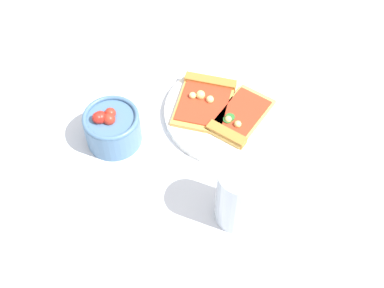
{
  "coord_description": "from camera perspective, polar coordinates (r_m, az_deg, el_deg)",
  "views": [
    {
      "loc": [
        0.07,
        0.6,
        0.78
      ],
      "look_at": [
        0.09,
        0.06,
        0.03
      ],
      "focal_mm": 49.31,
      "sensor_mm": 36.0,
      "label": 1
    }
  ],
  "objects": [
    {
      "name": "plate",
      "position": [
        1.0,
        3.91,
        3.45
      ],
      "size": [
        0.24,
        0.24,
        0.01
      ],
      "primitive_type": "cylinder",
      "color": "white",
      "rests_on": "ground_plane"
    },
    {
      "name": "salad_bowl",
      "position": [
        0.95,
        -8.63,
        1.81
      ],
      "size": [
        0.1,
        0.1,
        0.08
      ],
      "color": "#4C7299",
      "rests_on": "ground_plane"
    },
    {
      "name": "soda_glass",
      "position": [
        0.84,
        5.08,
        -5.68
      ],
      "size": [
        0.07,
        0.07,
        0.13
      ],
      "color": "silver",
      "rests_on": "ground_plane"
    },
    {
      "name": "pizza_slice_near",
      "position": [
        1.01,
        1.42,
        4.89
      ],
      "size": [
        0.12,
        0.15,
        0.02
      ],
      "color": "gold",
      "rests_on": "plate"
    },
    {
      "name": "pizza_slice_far",
      "position": [
        0.98,
        5.12,
        2.74
      ],
      "size": [
        0.13,
        0.15,
        0.02
      ],
      "color": "#E5B256",
      "rests_on": "plate"
    },
    {
      "name": "ground_plane",
      "position": [
        0.99,
        5.28,
        1.63
      ],
      "size": [
        2.4,
        2.4,
        0.0
      ],
      "primitive_type": "plane",
      "color": "silver",
      "rests_on": "ground"
    }
  ]
}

